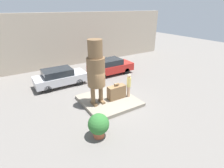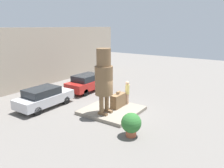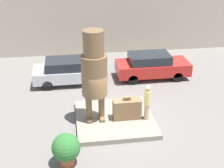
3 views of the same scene
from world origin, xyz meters
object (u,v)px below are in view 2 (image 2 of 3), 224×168
at_px(giant_suitcase, 118,100).
at_px(parked_car_red, 88,82).
at_px(parked_car_silver, 44,97).
at_px(planter_pot, 131,124).
at_px(statue_figure, 104,76).
at_px(tourist, 127,92).

xyz_separation_m(giant_suitcase, parked_car_red, (2.47, 4.86, 0.10)).
distance_m(parked_car_silver, planter_pot, 7.45).
relative_size(statue_figure, tourist, 2.45).
height_order(parked_car_red, planter_pot, parked_car_red).
xyz_separation_m(parked_car_silver, planter_pot, (-0.26, -7.45, -0.05)).
bearing_deg(statue_figure, tourist, -9.28).
height_order(tourist, parked_car_red, tourist).
relative_size(statue_figure, parked_car_red, 0.96).
bearing_deg(parked_car_red, parked_car_silver, -179.24).
distance_m(giant_suitcase, parked_car_red, 5.46).
bearing_deg(tourist, parked_car_red, 72.79).
height_order(giant_suitcase, parked_car_silver, parked_car_silver).
relative_size(giant_suitcase, parked_car_red, 0.29).
distance_m(statue_figure, giant_suitcase, 2.50).
height_order(statue_figure, tourist, statue_figure).
distance_m(giant_suitcase, parked_car_silver, 5.45).
xyz_separation_m(statue_figure, parked_car_red, (3.94, 4.70, -1.91)).
bearing_deg(parked_car_silver, tourist, -55.24).
height_order(giant_suitcase, planter_pot, giant_suitcase).
height_order(parked_car_silver, parked_car_red, parked_car_red).
height_order(giant_suitcase, parked_car_red, parked_car_red).
bearing_deg(parked_car_silver, parked_car_red, 0.76).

